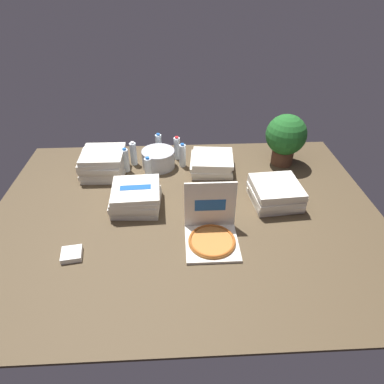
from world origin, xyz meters
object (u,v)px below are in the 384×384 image
Objects in this scene: water_bottle_3 at (183,155)px; potted_plant at (286,137)px; pizza_stack_right_far at (103,163)px; water_bottle_0 at (148,169)px; open_pizza_box at (211,232)px; water_bottle_5 at (177,148)px; pizza_stack_left_near at (212,163)px; pizza_stack_center_far at (276,193)px; water_bottle_1 at (159,145)px; pizza_stack_left_mid at (136,197)px; napkin_pile at (72,254)px; ice_bucket at (158,159)px; water_bottle_4 at (126,160)px; water_bottle_2 at (133,154)px.

potted_plant is at bearing 0.44° from water_bottle_3.
water_bottle_0 is at bearing -17.95° from pizza_stack_right_far.
open_pizza_box is 1.66× the size of water_bottle_5.
pizza_stack_center_far is at bearing -48.40° from pizza_stack_left_near.
water_bottle_1 is at bearing 108.05° from open_pizza_box.
pizza_stack_right_far is 0.96× the size of pizza_stack_center_far.
water_bottle_0 is (-0.51, 0.83, 0.05)m from open_pizza_box.
water_bottle_0 and water_bottle_1 have the same top height.
water_bottle_5 is at bearing 66.09° from pizza_stack_left_mid.
pizza_stack_center_far is at bearing -40.89° from water_bottle_1.
pizza_stack_right_far is 0.62m from water_bottle_1.
potted_plant is 2.20m from napkin_pile.
napkin_pile is (-0.57, -1.43, -0.10)m from water_bottle_1.
pizza_stack_left_mid is (-0.69, -0.55, 0.02)m from pizza_stack_left_near.
pizza_stack_left_near is 1.37× the size of ice_bucket.
pizza_stack_center_far is at bearing -23.53° from water_bottle_4.
water_bottle_1 is (0.16, 0.87, 0.02)m from pizza_stack_left_mid.
pizza_stack_center_far is at bearing 19.19° from napkin_pile.
napkin_pile is (-1.58, -0.55, -0.08)m from pizza_stack_center_far.
water_bottle_2 reaches higher than pizza_stack_right_far.
napkin_pile is at bearing -92.73° from pizza_stack_right_far.
water_bottle_5 reaches higher than pizza_stack_left_mid.
pizza_stack_center_far is at bearing -0.14° from pizza_stack_left_mid.
pizza_stack_right_far is 0.64m from pizza_stack_left_mid.
water_bottle_1 is 1.00× the size of water_bottle_3.
water_bottle_3 is (-0.18, 1.07, 0.05)m from open_pizza_box.
pizza_stack_right_far is 1.02× the size of pizza_stack_left_mid.
water_bottle_2 is 0.14m from water_bottle_4.
water_bottle_0 is 1.00× the size of water_bottle_2.
pizza_stack_left_mid reaches higher than pizza_stack_left_near.
water_bottle_4 is at bearing 104.32° from pizza_stack_left_mid.
potted_plant is (1.06, -0.15, 0.17)m from water_bottle_5.
pizza_stack_left_mid is at bearing -101.88° from water_bottle_0.
potted_plant is (0.73, 0.10, 0.21)m from pizza_stack_left_near.
water_bottle_0 is 0.48× the size of potted_plant.
pizza_stack_left_mid is 0.59m from water_bottle_4.
open_pizza_box is at bearing -127.34° from potted_plant.
pizza_stack_left_near is 1.01× the size of pizza_stack_center_far.
open_pizza_box is 1.37m from water_bottle_1.
water_bottle_4 is at bearing 156.47° from pizza_stack_center_far.
napkin_pile is at bearing -103.08° from water_bottle_4.
water_bottle_3 is 1.00× the size of water_bottle_4.
napkin_pile is (-0.26, -1.13, -0.10)m from water_bottle_4.
water_bottle_2 is (-0.08, 0.70, 0.02)m from pizza_stack_left_mid.
water_bottle_4 is at bearing 76.92° from napkin_pile.
ice_bucket is at bearing -13.67° from water_bottle_2.
water_bottle_4 is 1.57m from potted_plant.
water_bottle_4 is at bearing -172.95° from water_bottle_3.
pizza_stack_center_far reaches higher than pizza_stack_left_near.
pizza_stack_left_mid is at bearing 179.86° from pizza_stack_center_far.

